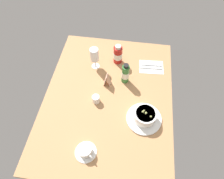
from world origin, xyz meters
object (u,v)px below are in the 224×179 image
at_px(coffee_cup, 85,151).
at_px(wine_glass, 94,55).
at_px(cutlery_setting, 151,67).
at_px(menu_card, 107,80).
at_px(sauce_bottle_red, 118,55).
at_px(creamer_jug, 96,99).
at_px(porridge_bowl, 145,116).
at_px(sauce_bottle_green, 125,74).

relative_size(coffee_cup, wine_glass, 0.72).
bearing_deg(cutlery_setting, menu_card, 123.34).
xyz_separation_m(wine_glass, sauce_bottle_red, (0.07, -0.16, -0.04)).
relative_size(creamer_jug, menu_card, 0.64).
bearing_deg(menu_card, porridge_bowl, -131.17).
relative_size(coffee_cup, menu_card, 1.32).
bearing_deg(sauce_bottle_red, wine_glass, 114.43).
bearing_deg(coffee_cup, sauce_bottle_green, -17.18).
bearing_deg(sauce_bottle_red, porridge_bowl, -153.86).
distance_m(cutlery_setting, wine_glass, 0.42).
distance_m(coffee_cup, wine_glass, 0.64).
xyz_separation_m(coffee_cup, creamer_jug, (0.33, 0.00, 0.00)).
height_order(porridge_bowl, cutlery_setting, porridge_bowl).
xyz_separation_m(cutlery_setting, creamer_jug, (-0.34, 0.34, 0.03)).
xyz_separation_m(porridge_bowl, sauce_bottle_red, (0.45, 0.22, 0.03)).
height_order(porridge_bowl, menu_card, menu_card).
bearing_deg(menu_card, sauce_bottle_green, -69.83).
bearing_deg(cutlery_setting, sauce_bottle_green, 130.43).
bearing_deg(sauce_bottle_green, menu_card, 110.17).
relative_size(cutlery_setting, menu_card, 1.98).
bearing_deg(creamer_jug, sauce_bottle_red, -14.52).
bearing_deg(sauce_bottle_red, coffee_cup, 172.63).
distance_m(wine_glass, sauce_bottle_red, 0.18).
height_order(creamer_jug, sauce_bottle_red, sauce_bottle_red).
relative_size(coffee_cup, sauce_bottle_red, 0.79).
distance_m(porridge_bowl, sauce_bottle_green, 0.32).
xyz_separation_m(wine_glass, sauce_bottle_green, (-0.10, -0.23, -0.04)).
bearing_deg(porridge_bowl, coffee_cup, 128.76).
height_order(wine_glass, sauce_bottle_green, wine_glass).
xyz_separation_m(sauce_bottle_red, menu_card, (-0.22, 0.05, -0.02)).
relative_size(cutlery_setting, sauce_bottle_red, 1.17).
height_order(wine_glass, menu_card, wine_glass).
bearing_deg(cutlery_setting, creamer_jug, 134.97).
bearing_deg(coffee_cup, sauce_bottle_red, -7.37).
distance_m(coffee_cup, sauce_bottle_green, 0.55).
bearing_deg(creamer_jug, porridge_bowl, -104.91).
relative_size(porridge_bowl, menu_card, 2.33).
bearing_deg(menu_card, wine_glass, 37.04).
bearing_deg(sauce_bottle_red, cutlery_setting, -94.86).
bearing_deg(porridge_bowl, wine_glass, 44.84).
relative_size(sauce_bottle_green, menu_card, 1.81).
xyz_separation_m(coffee_cup, wine_glass, (0.63, 0.07, 0.09)).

